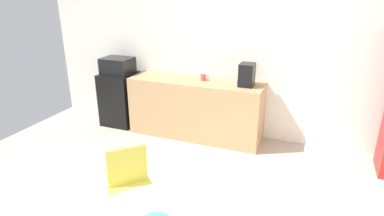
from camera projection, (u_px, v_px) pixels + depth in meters
wall_back at (222, 51)px, 4.94m from camera, size 6.00×0.10×2.60m
counter_block at (196, 108)px, 5.03m from camera, size 2.04×0.60×0.90m
mini_fridge at (120, 99)px, 5.51m from camera, size 0.54×0.54×0.88m
microwave at (118, 66)px, 5.31m from camera, size 0.48×0.38×0.26m
chair_yellow at (130, 181)px, 3.03m from camera, size 0.59×0.59×0.83m
mug_white at (240, 82)px, 4.60m from camera, size 0.13×0.08×0.09m
mug_green at (203, 77)px, 4.86m from camera, size 0.13×0.08×0.09m
coffee_maker at (247, 75)px, 4.55m from camera, size 0.20×0.24×0.32m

